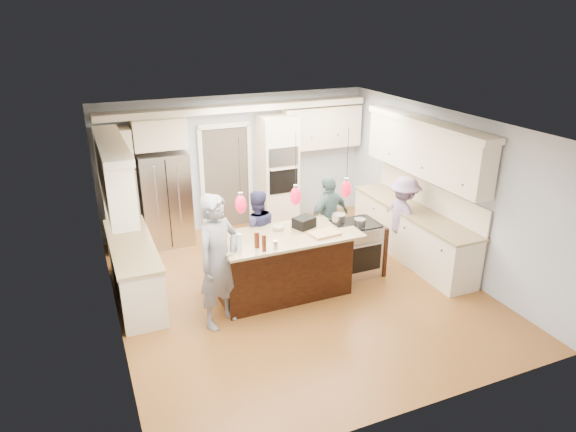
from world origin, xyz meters
name	(u,v)px	position (x,y,z in m)	size (l,w,h in m)	color
ground_plane	(296,289)	(0.00, 0.00, 0.00)	(6.00, 6.00, 0.00)	#9B5E2A
room_shell	(297,182)	(0.00, 0.00, 1.82)	(5.54, 6.04, 2.72)	#B2BCC6
refrigerator	(165,199)	(-1.55, 2.64, 0.90)	(0.90, 0.70, 1.80)	#B7B7BC
oven_column	(278,172)	(0.75, 2.67, 1.15)	(0.72, 0.69, 2.30)	beige
back_upper_cabinets	(203,153)	(-0.75, 2.76, 1.67)	(5.30, 0.61, 2.54)	beige
right_counter_run	(416,202)	(2.44, 0.30, 1.06)	(0.64, 3.10, 2.51)	beige
left_cabinets	(127,235)	(-2.44, 0.80, 1.06)	(0.64, 2.30, 2.51)	beige
kitchen_island	(281,263)	(-0.25, 0.07, 0.49)	(2.10, 1.46, 1.12)	black
island_range	(356,248)	(1.16, 0.15, 0.46)	(0.82, 0.71, 0.92)	#B7B7BC
pendant_lights	(296,196)	(-0.25, -0.51, 1.80)	(1.75, 0.15, 1.03)	black
person_bar_end	(219,262)	(-1.38, -0.45, 0.98)	(0.72, 0.47, 1.96)	slate
person_far_left	(257,232)	(-0.36, 0.85, 0.74)	(0.71, 0.56, 1.47)	navy
person_far_right	(329,218)	(1.00, 0.85, 0.78)	(0.91, 0.38, 1.55)	slate
person_range_side	(403,218)	(2.24, 0.37, 0.76)	(0.98, 0.56, 1.52)	gray
floor_rug	(430,271)	(2.40, -0.33, 0.01)	(0.58, 0.85, 0.01)	olive
water_bottle	(239,243)	(-1.10, -0.54, 1.25)	(0.06, 0.06, 0.26)	silver
beer_bottle_a	(256,240)	(-0.84, -0.51, 1.24)	(0.06, 0.06, 0.24)	#491B0D
beer_bottle_b	(264,243)	(-0.78, -0.65, 1.24)	(0.06, 0.06, 0.25)	#491B0D
beer_bottle_c	(257,240)	(-0.82, -0.51, 1.23)	(0.06, 0.06, 0.23)	#491B0D
drink_can	(276,245)	(-0.61, -0.64, 1.18)	(0.06, 0.06, 0.12)	#B7B7BC
cutting_board	(324,233)	(0.24, -0.47, 1.14)	(0.42, 0.30, 0.03)	tan
pot_large	(339,218)	(0.91, 0.32, 0.99)	(0.22, 0.22, 0.13)	#B7B7BC
pot_small	(360,222)	(1.17, 0.08, 0.97)	(0.19, 0.19, 0.09)	#B7B7BC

